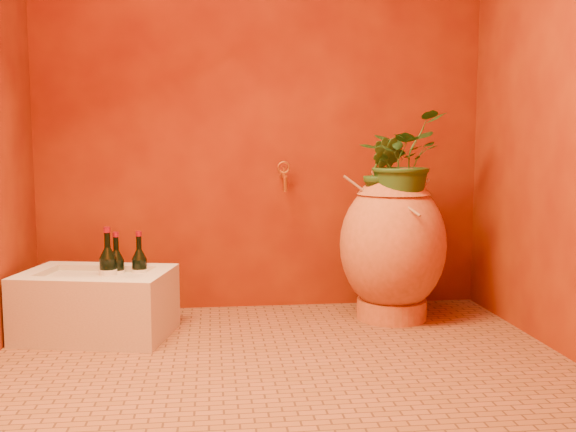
{
  "coord_description": "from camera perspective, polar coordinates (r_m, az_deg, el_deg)",
  "views": [
    {
      "loc": [
        -0.28,
        -2.63,
        0.93
      ],
      "look_at": [
        0.07,
        0.35,
        0.59
      ],
      "focal_mm": 40.0,
      "sensor_mm": 36.0,
      "label": 1
    }
  ],
  "objects": [
    {
      "name": "wine_bottle_b",
      "position": [
        3.28,
        -15.69,
        -4.85
      ],
      "size": [
        0.09,
        0.09,
        0.35
      ],
      "color": "black",
      "rests_on": "stone_basin"
    },
    {
      "name": "plant_side",
      "position": [
        3.37,
        8.35,
        3.91
      ],
      "size": [
        0.24,
        0.22,
        0.36
      ],
      "primitive_type": "imported",
      "rotation": [
        0.0,
        0.0,
        -0.4
      ],
      "color": "#214D1B",
      "rests_on": "amphora"
    },
    {
      "name": "plant_main",
      "position": [
        3.39,
        10.0,
        4.92
      ],
      "size": [
        0.59,
        0.59,
        0.5
      ],
      "primitive_type": "imported",
      "rotation": [
        0.0,
        0.0,
        0.81
      ],
      "color": "#214D1B",
      "rests_on": "amphora"
    },
    {
      "name": "wall_back",
      "position": [
        3.65,
        -2.28,
        11.4
      ],
      "size": [
        2.5,
        0.02,
        2.5
      ],
      "primitive_type": "cube",
      "color": "#5D1305",
      "rests_on": "ground"
    },
    {
      "name": "wine_bottle_c",
      "position": [
        3.32,
        -13.05,
        -4.86
      ],
      "size": [
        0.08,
        0.08,
        0.32
      ],
      "color": "black",
      "rests_on": "stone_basin"
    },
    {
      "name": "wine_bottle_a",
      "position": [
        3.32,
        -14.97,
        -4.91
      ],
      "size": [
        0.08,
        0.08,
        0.32
      ],
      "color": "black",
      "rests_on": "stone_basin"
    },
    {
      "name": "wall_tap",
      "position": [
        3.57,
        -0.36,
        3.67
      ],
      "size": [
        0.07,
        0.15,
        0.17
      ],
      "color": "#AF7B28",
      "rests_on": "wall_back"
    },
    {
      "name": "floor",
      "position": [
        2.8,
        -0.53,
        -13.0
      ],
      "size": [
        2.5,
        2.5,
        0.0
      ],
      "primitive_type": "plane",
      "color": "brown",
      "rests_on": "ground"
    },
    {
      "name": "stone_basin",
      "position": [
        3.28,
        -16.62,
        -7.58
      ],
      "size": [
        0.78,
        0.62,
        0.32
      ],
      "rotation": [
        0.0,
        0.0,
        -0.22
      ],
      "color": "beige",
      "rests_on": "floor"
    },
    {
      "name": "wall_right",
      "position": [
        3.06,
        23.97,
        11.86
      ],
      "size": [
        0.02,
        2.0,
        2.5
      ],
      "primitive_type": "cube",
      "color": "#5D1305",
      "rests_on": "ground"
    },
    {
      "name": "amphora",
      "position": [
        3.45,
        9.29,
        -2.52
      ],
      "size": [
        0.72,
        0.72,
        0.81
      ],
      "rotation": [
        0.0,
        0.0,
        0.35
      ],
      "color": "#BE6635",
      "rests_on": "floor"
    }
  ]
}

